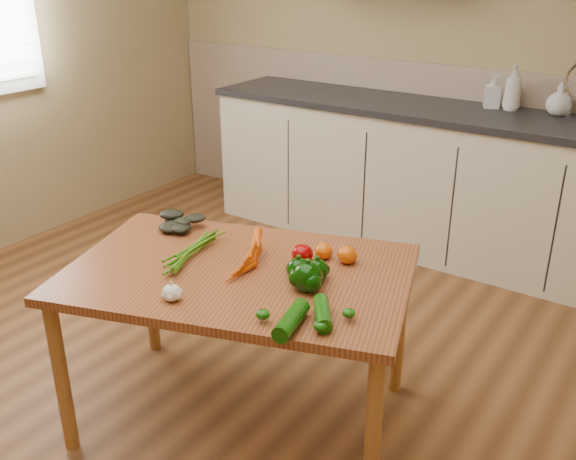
# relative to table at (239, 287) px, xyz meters

# --- Properties ---
(room) EXTENTS (4.04, 5.04, 2.64)m
(room) POSITION_rel_table_xyz_m (-0.28, -0.04, 0.65)
(room) COLOR brown
(room) RESTS_ON ground
(counter_run) EXTENTS (2.84, 0.64, 1.14)m
(counter_run) POSITION_rel_table_xyz_m (-0.07, 1.98, -0.14)
(counter_run) COLOR beige
(counter_run) RESTS_ON ground
(table) EXTENTS (1.44, 1.15, 0.67)m
(table) POSITION_rel_table_xyz_m (0.00, 0.00, 0.00)
(table) COLOR brown
(table) RESTS_ON ground
(soap_bottle_a) EXTENTS (0.11, 0.11, 0.26)m
(soap_bottle_a) POSITION_rel_table_xyz_m (0.33, 2.14, 0.44)
(soap_bottle_a) COLOR silver
(soap_bottle_a) RESTS_ON counter_run
(soap_bottle_b) EXTENTS (0.11, 0.11, 0.19)m
(soap_bottle_b) POSITION_rel_table_xyz_m (0.21, 2.13, 0.40)
(soap_bottle_b) COLOR silver
(soap_bottle_b) RESTS_ON counter_run
(soap_bottle_c) EXTENTS (0.16, 0.16, 0.18)m
(soap_bottle_c) POSITION_rel_table_xyz_m (0.58, 2.15, 0.39)
(soap_bottle_c) COLOR silver
(soap_bottle_c) RESTS_ON counter_run
(carrot_bunch) EXTENTS (0.28, 0.24, 0.06)m
(carrot_bunch) POSITION_rel_table_xyz_m (-0.06, 0.03, 0.11)
(carrot_bunch) COLOR #CE4804
(carrot_bunch) RESTS_ON table
(leafy_greens) EXTENTS (0.18, 0.16, 0.09)m
(leafy_greens) POSITION_rel_table_xyz_m (-0.43, 0.15, 0.12)
(leafy_greens) COLOR black
(leafy_greens) RESTS_ON table
(garlic_bulb) EXTENTS (0.07, 0.07, 0.06)m
(garlic_bulb) POSITION_rel_table_xyz_m (-0.04, -0.30, 0.10)
(garlic_bulb) COLOR white
(garlic_bulb) RESTS_ON table
(pepper_a) EXTENTS (0.08, 0.08, 0.08)m
(pepper_a) POSITION_rel_table_xyz_m (0.23, 0.05, 0.12)
(pepper_a) COLOR black
(pepper_a) RESTS_ON table
(pepper_b) EXTENTS (0.08, 0.08, 0.08)m
(pepper_b) POSITION_rel_table_xyz_m (0.28, 0.09, 0.11)
(pepper_b) COLOR black
(pepper_b) RESTS_ON table
(pepper_c) EXTENTS (0.10, 0.10, 0.10)m
(pepper_c) POSITION_rel_table_xyz_m (0.30, 0.01, 0.13)
(pepper_c) COLOR black
(pepper_c) RESTS_ON table
(tomato_a) EXTENTS (0.08, 0.08, 0.07)m
(tomato_a) POSITION_rel_table_xyz_m (0.17, 0.17, 0.11)
(tomato_a) COLOR #900204
(tomato_a) RESTS_ON table
(tomato_b) EXTENTS (0.07, 0.07, 0.06)m
(tomato_b) POSITION_rel_table_xyz_m (0.21, 0.25, 0.11)
(tomato_b) COLOR #D75205
(tomato_b) RESTS_ON table
(tomato_c) EXTENTS (0.07, 0.07, 0.07)m
(tomato_c) POSITION_rel_table_xyz_m (0.30, 0.27, 0.11)
(tomato_c) COLOR #D75205
(tomato_c) RESTS_ON table
(zucchini_a) EXTENTS (0.14, 0.17, 0.05)m
(zucchini_a) POSITION_rel_table_xyz_m (0.44, -0.13, 0.10)
(zucchini_a) COLOR #0E4307
(zucchini_a) RESTS_ON table
(zucchini_b) EXTENTS (0.10, 0.20, 0.06)m
(zucchini_b) POSITION_rel_table_xyz_m (0.39, -0.22, 0.10)
(zucchini_b) COLOR #0E4307
(zucchini_b) RESTS_ON table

